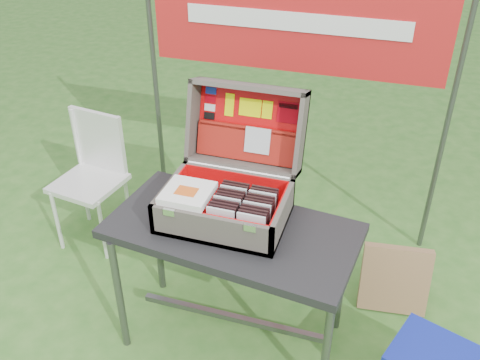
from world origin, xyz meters
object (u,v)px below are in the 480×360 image
(cardboard_box, at_px, (395,279))
(chair, at_px, (88,185))
(table, at_px, (233,285))
(suitcase, at_px, (228,165))

(cardboard_box, bearing_deg, chair, 172.36)
(table, bearing_deg, suitcase, 121.45)
(table, relative_size, cardboard_box, 2.98)
(suitcase, xyz_separation_m, chair, (-1.00, 0.38, -0.53))
(suitcase, distance_m, chair, 1.20)
(cardboard_box, bearing_deg, suitcase, -162.84)
(chair, distance_m, cardboard_box, 1.80)
(chair, relative_size, cardboard_box, 2.16)
(suitcase, relative_size, chair, 0.69)
(table, distance_m, chair, 1.16)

